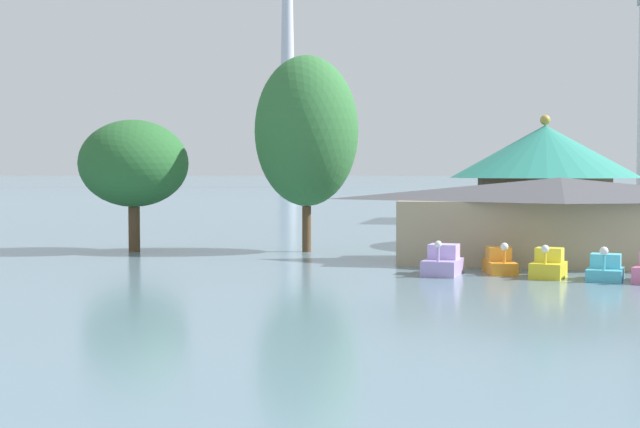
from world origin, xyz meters
TOP-DOWN VIEW (x-y plane):
  - pedal_boat_lavender at (9.18, 35.19)m, footprint 1.95×2.96m
  - pedal_boat_orange at (11.92, 36.54)m, footprint 1.89×3.14m
  - pedal_boat_yellow at (14.26, 34.90)m, footprint 1.89×2.45m
  - pedal_boat_cyan at (16.85, 34.49)m, footprint 1.96×2.60m
  - boathouse at (15.08, 41.91)m, footprint 18.75×7.61m
  - green_roof_pavilion at (14.53, 53.76)m, footprint 12.76×12.76m
  - shoreline_tree_tall_left at (-11.14, 44.23)m, footprint 6.94×6.94m
  - shoreline_tree_mid at (-0.34, 46.37)m, footprint 6.57×6.57m

SIDE VIEW (x-z plane):
  - pedal_boat_cyan at x=16.85m, z-range -0.34..1.32m
  - pedal_boat_orange at x=11.92m, z-range -0.29..1.33m
  - pedal_boat_yellow at x=14.26m, z-range -0.25..1.40m
  - pedal_boat_lavender at x=9.18m, z-range -0.29..1.48m
  - boathouse at x=15.08m, z-range 0.11..4.88m
  - green_roof_pavilion at x=14.53m, z-range 0.37..9.32m
  - shoreline_tree_tall_left at x=-11.14m, z-range 1.40..9.80m
  - shoreline_tree_mid at x=-0.34m, z-range 1.44..13.88m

